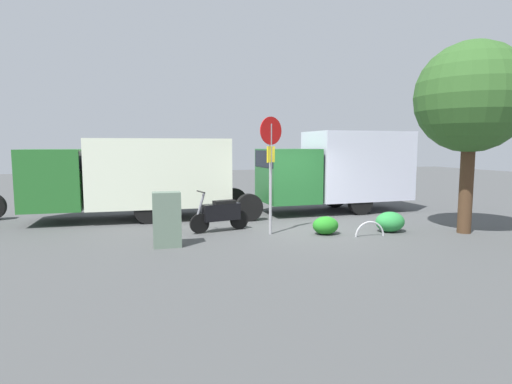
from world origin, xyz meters
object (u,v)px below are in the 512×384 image
box_truck_far (129,174)px  motorcycle (221,213)px  stop_sign (271,157)px  utility_cabinet (167,220)px  bike_rack_hoop (370,236)px  box_truck_near (335,168)px  street_tree (471,98)px

box_truck_far → motorcycle: (-2.50, 2.82, -1.01)m
stop_sign → utility_cabinet: 3.31m
box_truck_far → bike_rack_hoop: 7.96m
box_truck_near → street_tree: size_ratio=1.30×
box_truck_near → box_truck_far: bearing=-4.5°
box_truck_far → bike_rack_hoop: size_ratio=9.77×
stop_sign → utility_cabinet: (2.89, 0.63, -1.49)m
motorcycle → bike_rack_hoop: 4.21m
box_truck_far → bike_rack_hoop: bearing=145.8°
box_truck_far → motorcycle: box_truck_far is taller
stop_sign → bike_rack_hoop: bearing=156.8°
box_truck_near → street_tree: street_tree is taller
street_tree → bike_rack_hoop: size_ratio=6.24×
street_tree → bike_rack_hoop: (2.82, -0.36, -3.76)m
motorcycle → street_tree: 7.65m
stop_sign → utility_cabinet: stop_sign is taller
stop_sign → street_tree: street_tree is taller
stop_sign → bike_rack_hoop: 3.47m
box_truck_far → street_tree: street_tree is taller
box_truck_near → motorcycle: size_ratio=3.84×
utility_cabinet → bike_rack_hoop: (-5.38, 0.44, -0.67)m
box_truck_near → utility_cabinet: size_ratio=5.10×
box_truck_near → utility_cabinet: 7.59m
motorcycle → utility_cabinet: 2.21m
street_tree → box_truck_far: bearing=-29.3°
box_truck_far → utility_cabinet: bearing=104.1°
box_truck_near → motorcycle: 5.50m
box_truck_near → bike_rack_hoop: box_truck_near is taller
utility_cabinet → box_truck_far: bearing=-78.8°
motorcycle → street_tree: bearing=149.2°
box_truck_far → utility_cabinet: 4.44m
street_tree → motorcycle: bearing=-19.0°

